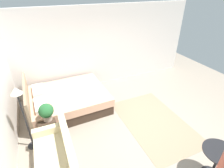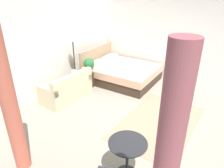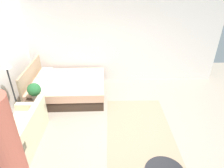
{
  "view_description": "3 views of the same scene",
  "coord_description": "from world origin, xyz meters",
  "views": [
    {
      "loc": [
        -2.88,
        2.33,
        3.41
      ],
      "look_at": [
        0.69,
        0.75,
        1.15
      ],
      "focal_mm": 28.1,
      "sensor_mm": 36.0,
      "label": 1
    },
    {
      "loc": [
        -4.01,
        -1.62,
        2.97
      ],
      "look_at": [
        -0.23,
        0.9,
        0.84
      ],
      "focal_mm": 32.98,
      "sensor_mm": 36.0,
      "label": 2
    },
    {
      "loc": [
        -3.67,
        0.47,
        3.38
      ],
      "look_at": [
        0.76,
        0.4,
        0.93
      ],
      "focal_mm": 31.24,
      "sensor_mm": 36.0,
      "label": 3
    }
  ],
  "objects": [
    {
      "name": "floor_lamp",
      "position": [
        0.56,
        2.89,
        1.26
      ],
      "size": [
        0.25,
        0.25,
        1.64
      ],
      "color": "black",
      "rests_on": "ground"
    },
    {
      "name": "vase",
      "position": [
        0.97,
        2.45,
        0.59
      ],
      "size": [
        0.08,
        0.08,
        0.18
      ],
      "color": "silver",
      "rests_on": "nightstand"
    },
    {
      "name": "ground_plane",
      "position": [
        0.0,
        0.0,
        -0.01
      ],
      "size": [
        8.66,
        9.57,
        0.02
      ],
      "primitive_type": "cube",
      "color": "gray"
    },
    {
      "name": "potted_plant",
      "position": [
        0.75,
        2.44,
        0.76
      ],
      "size": [
        0.35,
        0.35,
        0.46
      ],
      "color": "tan",
      "rests_on": "nightstand"
    },
    {
      "name": "couch",
      "position": [
        -0.3,
        2.42,
        0.29
      ],
      "size": [
        1.48,
        0.76,
        0.83
      ],
      "color": "beige",
      "rests_on": "ground"
    },
    {
      "name": "wall_right",
      "position": [
        2.83,
        0.0,
        1.41
      ],
      "size": [
        0.12,
        6.57,
        2.83
      ],
      "primitive_type": "cube",
      "color": "silver",
      "rests_on": "ground"
    },
    {
      "name": "area_rug",
      "position": [
        0.07,
        -0.27,
        0.0
      ],
      "size": [
        2.55,
        1.6,
        0.01
      ],
      "primitive_type": "cube",
      "color": "#93755B",
      "rests_on": "ground"
    },
    {
      "name": "nightstand",
      "position": [
        0.85,
        2.49,
        0.25
      ],
      "size": [
        0.54,
        0.42,
        0.5
      ],
      "color": "#38281E",
      "rests_on": "ground"
    },
    {
      "name": "bed",
      "position": [
        1.72,
        1.81,
        0.29
      ],
      "size": [
        1.92,
        2.3,
        1.05
      ],
      "color": "#38281E",
      "rests_on": "ground"
    }
  ]
}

